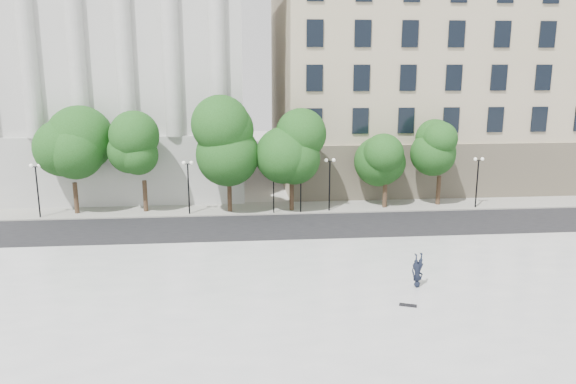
% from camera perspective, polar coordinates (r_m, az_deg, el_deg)
% --- Properties ---
extents(ground, '(160.00, 160.00, 0.00)m').
position_cam_1_polar(ground, '(24.62, 1.34, -15.93)').
color(ground, '#ADABA4').
rests_on(ground, ground).
extents(plaza, '(44.00, 22.00, 0.45)m').
position_cam_1_polar(plaza, '(27.17, 0.61, -12.48)').
color(plaza, silver).
rests_on(plaza, ground).
extents(street, '(60.00, 8.00, 0.02)m').
position_cam_1_polar(street, '(41.24, -1.48, -3.81)').
color(street, black).
rests_on(street, ground).
extents(far_sidewalk, '(60.00, 4.00, 0.12)m').
position_cam_1_polar(far_sidewalk, '(47.00, -1.95, -1.66)').
color(far_sidewalk, gray).
rests_on(far_sidewalk, ground).
extents(building_west, '(31.50, 27.65, 25.60)m').
position_cam_1_polar(building_west, '(61.73, -19.27, 13.15)').
color(building_west, beige).
rests_on(building_west, ground).
extents(building_east, '(36.00, 26.15, 23.00)m').
position_cam_1_polar(building_east, '(64.39, 15.63, 11.80)').
color(building_east, tan).
rests_on(building_east, ground).
extents(traffic_light_west, '(0.45, 1.78, 4.21)m').
position_cam_1_polar(traffic_light_west, '(44.56, -1.48, 2.35)').
color(traffic_light_west, black).
rests_on(traffic_light_west, ground).
extents(traffic_light_east, '(0.69, 1.94, 4.27)m').
position_cam_1_polar(traffic_light_east, '(44.74, 1.32, 2.46)').
color(traffic_light_east, black).
rests_on(traffic_light_east, ground).
extents(person_lying, '(1.08, 1.95, 0.50)m').
position_cam_1_polar(person_lying, '(30.49, 12.98, -8.93)').
color(person_lying, black).
rests_on(person_lying, plaza).
extents(skateboard, '(0.85, 0.50, 0.08)m').
position_cam_1_polar(skateboard, '(28.22, 12.09, -11.18)').
color(skateboard, black).
rests_on(skateboard, plaza).
extents(street_trees, '(33.97, 5.01, 7.54)m').
position_cam_1_polar(street_trees, '(45.38, -5.43, 4.00)').
color(street_trees, '#382619').
rests_on(street_trees, ground).
extents(lamp_posts, '(36.22, 0.28, 4.45)m').
position_cam_1_polar(lamp_posts, '(44.94, -2.65, 1.54)').
color(lamp_posts, black).
rests_on(lamp_posts, ground).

